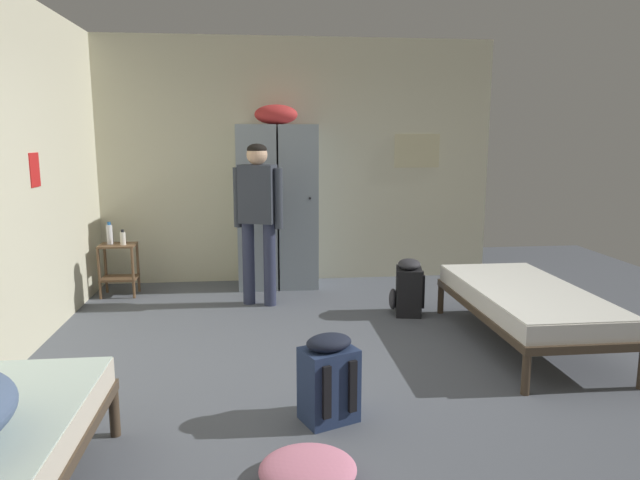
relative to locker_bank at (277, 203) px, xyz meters
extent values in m
plane|color=#565B66|center=(0.24, -2.60, -0.97)|extent=(9.22, 9.22, 0.00)
cube|color=beige|center=(0.24, 0.31, 0.45)|extent=(4.69, 0.06, 2.85)
cube|color=beige|center=(1.70, 0.28, 0.58)|extent=(0.55, 0.01, 0.40)
cube|color=red|center=(-2.04, -1.59, 0.48)|extent=(0.01, 0.20, 0.28)
cube|color=#8C99A3|center=(-0.23, 0.00, -0.04)|extent=(0.44, 0.52, 1.85)
cylinder|color=black|center=(-0.11, -0.27, 0.08)|extent=(0.02, 0.03, 0.02)
cube|color=#8C99A3|center=(0.23, 0.00, -0.04)|extent=(0.44, 0.52, 1.85)
cylinder|color=black|center=(0.35, -0.27, 0.08)|extent=(0.02, 0.03, 0.02)
ellipsoid|color=red|center=(0.00, 0.00, 0.99)|extent=(0.48, 0.36, 0.22)
cylinder|color=brown|center=(-1.92, -0.38, -0.69)|extent=(0.03, 0.03, 0.55)
cylinder|color=brown|center=(-1.57, -0.38, -0.69)|extent=(0.03, 0.03, 0.55)
cylinder|color=brown|center=(-1.92, -0.11, -0.69)|extent=(0.03, 0.03, 0.55)
cylinder|color=brown|center=(-1.57, -0.11, -0.69)|extent=(0.03, 0.03, 0.55)
cube|color=brown|center=(-1.74, -0.24, -0.78)|extent=(0.38, 0.30, 0.02)
cube|color=brown|center=(-1.74, -0.24, -0.41)|extent=(0.38, 0.30, 0.02)
cylinder|color=#473828|center=(-1.07, -3.35, -0.83)|extent=(0.06, 0.06, 0.28)
cylinder|color=#473828|center=(2.40, -1.24, -0.83)|extent=(0.06, 0.06, 0.28)
cylinder|color=#473828|center=(1.56, -1.24, -0.83)|extent=(0.06, 0.06, 0.28)
cylinder|color=#473828|center=(1.56, -3.08, -0.83)|extent=(0.06, 0.06, 0.28)
cube|color=#473828|center=(1.98, -2.16, -0.66)|extent=(0.90, 1.90, 0.06)
cube|color=silver|center=(1.98, -2.16, -0.56)|extent=(0.87, 1.84, 0.14)
cube|color=white|center=(1.98, -2.16, -0.48)|extent=(0.86, 1.82, 0.01)
cylinder|color=#2D334C|center=(-0.11, -0.79, -0.54)|extent=(0.13, 0.13, 0.86)
cylinder|color=#2D334C|center=(-0.33, -0.71, -0.54)|extent=(0.13, 0.13, 0.86)
cube|color=#333842|center=(-0.22, -0.75, 0.18)|extent=(0.41, 0.32, 0.59)
cylinder|color=#333842|center=(-0.01, -0.83, 0.14)|extent=(0.08, 0.08, 0.61)
cylinder|color=#333842|center=(-0.42, -0.67, 0.14)|extent=(0.08, 0.08, 0.61)
sphere|color=#DBAD89|center=(-0.22, -0.75, 0.57)|extent=(0.21, 0.21, 0.21)
ellipsoid|color=black|center=(-0.22, -0.75, 0.63)|extent=(0.20, 0.20, 0.12)
cylinder|color=white|center=(-1.82, -0.22, -0.29)|extent=(0.06, 0.06, 0.21)
cylinder|color=#2666B2|center=(-1.82, -0.22, -0.17)|extent=(0.04, 0.04, 0.03)
cylinder|color=white|center=(-1.67, -0.28, -0.33)|extent=(0.06, 0.06, 0.14)
cylinder|color=black|center=(-1.67, -0.28, -0.25)|extent=(0.03, 0.03, 0.03)
cube|color=black|center=(1.23, -1.24, -0.74)|extent=(0.30, 0.36, 0.46)
ellipsoid|color=#2D2D33|center=(1.08, -1.21, -0.82)|extent=(0.13, 0.25, 0.20)
ellipsoid|color=#2D2D33|center=(1.23, -1.24, -0.47)|extent=(0.27, 0.33, 0.10)
cube|color=black|center=(1.38, -1.18, -0.72)|extent=(0.03, 0.05, 0.32)
cube|color=black|center=(1.34, -1.35, -0.72)|extent=(0.03, 0.05, 0.32)
cube|color=navy|center=(0.19, -3.29, -0.74)|extent=(0.39, 0.34, 0.46)
ellipsoid|color=black|center=(0.13, -3.16, -0.82)|extent=(0.25, 0.16, 0.20)
ellipsoid|color=black|center=(0.19, -3.29, -0.47)|extent=(0.35, 0.31, 0.10)
cube|color=black|center=(0.32, -3.39, -0.72)|extent=(0.06, 0.04, 0.32)
cube|color=black|center=(0.16, -3.45, -0.72)|extent=(0.06, 0.04, 0.32)
ellipsoid|color=pink|center=(0.01, -3.92, -0.91)|extent=(0.50, 0.47, 0.13)
camera|label=1|loc=(-0.22, -6.57, 0.75)|focal=32.40mm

